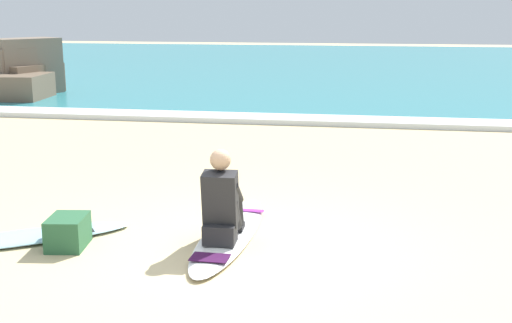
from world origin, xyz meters
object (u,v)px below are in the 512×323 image
object	(u,v)px
surfboard_main	(230,233)
beach_bag	(68,232)
surfer_seated	(222,205)
surfboard_spare_near	(28,237)

from	to	relation	value
surfboard_main	beach_bag	world-z (taller)	beach_bag
surfer_seated	surfboard_spare_near	size ratio (longest dim) A/B	0.46
surfboard_main	surfer_seated	bearing A→B (deg)	-92.36
beach_bag	surfboard_spare_near	bearing A→B (deg)	166.94
surfer_seated	surfboard_main	bearing A→B (deg)	87.64
surfboard_spare_near	beach_bag	world-z (taller)	beach_bag
surfer_seated	beach_bag	xyz separation A→B (m)	(-1.54, -0.30, -0.28)
surfer_seated	beach_bag	bearing A→B (deg)	-169.14
surfboard_main	surfer_seated	distance (m)	0.50
surfboard_main	beach_bag	distance (m)	1.67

